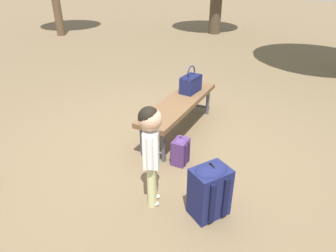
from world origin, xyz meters
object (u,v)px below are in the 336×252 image
(handbag, at_px, (191,83))
(backpack_large, at_px, (210,189))
(park_bench, at_px, (179,105))
(child_standing, at_px, (151,142))
(backpack_small, at_px, (180,150))

(handbag, relative_size, backpack_large, 0.68)
(park_bench, xyz_separation_m, child_standing, (1.38, 0.15, 0.26))
(handbag, relative_size, child_standing, 0.37)
(park_bench, xyz_separation_m, backpack_small, (0.69, 0.22, -0.22))
(park_bench, xyz_separation_m, backpack_large, (1.36, 0.68, -0.12))
(park_bench, relative_size, backpack_large, 3.02)
(park_bench, xyz_separation_m, handbag, (-0.35, 0.06, 0.18))
(backpack_small, bearing_deg, backpack_large, 34.31)
(park_bench, bearing_deg, backpack_small, 17.79)
(handbag, height_order, child_standing, child_standing)
(child_standing, xyz_separation_m, backpack_small, (-0.70, 0.07, -0.49))
(backpack_large, bearing_deg, handbag, -160.00)
(handbag, xyz_separation_m, backpack_small, (1.04, 0.16, -0.41))
(child_standing, relative_size, backpack_large, 1.81)
(handbag, bearing_deg, park_bench, -8.94)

